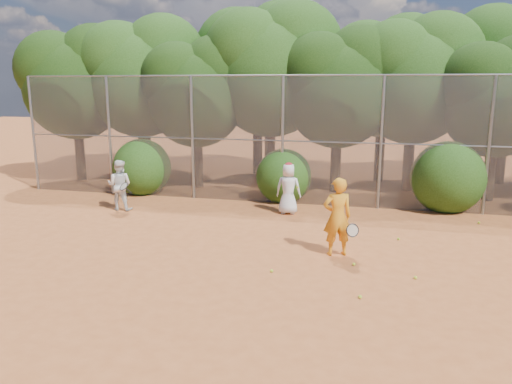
# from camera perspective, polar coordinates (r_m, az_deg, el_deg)

# --- Properties ---
(ground) EXTENTS (80.00, 80.00, 0.00)m
(ground) POSITION_cam_1_polar(r_m,az_deg,el_deg) (10.25, 2.15, -9.23)
(ground) COLOR #AA5526
(ground) RESTS_ON ground
(fence_back) EXTENTS (20.05, 0.09, 4.03)m
(fence_back) POSITION_cam_1_polar(r_m,az_deg,el_deg) (15.57, 6.24, 5.94)
(fence_back) COLOR gray
(fence_back) RESTS_ON ground
(tree_0) EXTENTS (4.38, 3.81, 6.00)m
(tree_0) POSITION_cam_1_polar(r_m,az_deg,el_deg) (20.75, -19.85, 12.08)
(tree_0) COLOR black
(tree_0) RESTS_ON ground
(tree_1) EXTENTS (4.64, 4.03, 6.35)m
(tree_1) POSITION_cam_1_polar(r_m,az_deg,el_deg) (19.95, -12.91, 13.17)
(tree_1) COLOR black
(tree_1) RESTS_ON ground
(tree_2) EXTENTS (3.99, 3.47, 5.47)m
(tree_2) POSITION_cam_1_polar(r_m,az_deg,el_deg) (18.32, -6.68, 11.68)
(tree_2) COLOR black
(tree_2) RESTS_ON ground
(tree_3) EXTENTS (4.89, 4.26, 6.70)m
(tree_3) POSITION_cam_1_polar(r_m,az_deg,el_deg) (18.60, 1.88, 14.27)
(tree_3) COLOR black
(tree_3) RESTS_ON ground
(tree_4) EXTENTS (4.19, 3.64, 5.73)m
(tree_4) POSITION_cam_1_polar(r_m,az_deg,el_deg) (17.64, 9.58, 12.14)
(tree_4) COLOR black
(tree_4) RESTS_ON ground
(tree_5) EXTENTS (4.51, 3.92, 6.17)m
(tree_5) POSITION_cam_1_polar(r_m,az_deg,el_deg) (18.43, 17.78, 12.64)
(tree_5) COLOR black
(tree_5) RESTS_ON ground
(tree_6) EXTENTS (3.86, 3.36, 5.29)m
(tree_6) POSITION_cam_1_polar(r_m,az_deg,el_deg) (17.77, 26.03, 10.15)
(tree_6) COLOR black
(tree_6) RESTS_ON ground
(tree_9) EXTENTS (4.83, 4.20, 6.62)m
(tree_9) POSITION_cam_1_polar(r_m,az_deg,el_deg) (22.46, -12.60, 13.50)
(tree_9) COLOR black
(tree_9) RESTS_ON ground
(tree_10) EXTENTS (5.15, 4.48, 7.06)m
(tree_10) POSITION_cam_1_polar(r_m,az_deg,el_deg) (20.97, 0.41, 14.69)
(tree_10) COLOR black
(tree_10) RESTS_ON ground
(tree_11) EXTENTS (4.64, 4.03, 6.35)m
(tree_11) POSITION_cam_1_polar(r_m,az_deg,el_deg) (19.99, 14.57, 13.09)
(tree_11) COLOR black
(tree_11) RESTS_ON ground
(tree_12) EXTENTS (5.02, 4.37, 6.88)m
(tree_12) POSITION_cam_1_polar(r_m,az_deg,el_deg) (21.13, 27.23, 13.03)
(tree_12) COLOR black
(tree_12) RESTS_ON ground
(bush_0) EXTENTS (2.00, 2.00, 2.00)m
(bush_0) POSITION_cam_1_polar(r_m,az_deg,el_deg) (17.74, -12.91, 3.05)
(bush_0) COLOR #1C3F0F
(bush_0) RESTS_ON ground
(bush_1) EXTENTS (1.80, 1.80, 1.80)m
(bush_1) POSITION_cam_1_polar(r_m,az_deg,el_deg) (16.17, 3.19, 2.10)
(bush_1) COLOR #1C3F0F
(bush_1) RESTS_ON ground
(bush_2) EXTENTS (2.20, 2.20, 2.20)m
(bush_2) POSITION_cam_1_polar(r_m,az_deg,el_deg) (16.01, 21.08, 1.92)
(bush_2) COLOR #1C3F0F
(bush_2) RESTS_ON ground
(player_yellow) EXTENTS (0.88, 0.62, 1.76)m
(player_yellow) POSITION_cam_1_polar(r_m,az_deg,el_deg) (11.17, 9.29, -2.81)
(player_yellow) COLOR orange
(player_yellow) RESTS_ON ground
(player_teen) EXTENTS (0.74, 0.49, 1.53)m
(player_teen) POSITION_cam_1_polar(r_m,az_deg,el_deg) (14.60, 3.72, 0.42)
(player_teen) COLOR silver
(player_teen) RESTS_ON ground
(player_white) EXTENTS (0.88, 0.79, 1.53)m
(player_white) POSITION_cam_1_polar(r_m,az_deg,el_deg) (15.55, -15.32, 0.76)
(player_white) COLOR white
(player_white) RESTS_ON ground
(ball_0) EXTENTS (0.07, 0.07, 0.07)m
(ball_0) POSITION_cam_1_polar(r_m,az_deg,el_deg) (10.82, 11.12, -8.10)
(ball_0) COLOR #B3D126
(ball_0) RESTS_ON ground
(ball_1) EXTENTS (0.07, 0.07, 0.07)m
(ball_1) POSITION_cam_1_polar(r_m,az_deg,el_deg) (12.75, 15.97, -5.18)
(ball_1) COLOR #B3D126
(ball_1) RESTS_ON ground
(ball_2) EXTENTS (0.07, 0.07, 0.07)m
(ball_2) POSITION_cam_1_polar(r_m,az_deg,el_deg) (9.29, 11.81, -11.64)
(ball_2) COLOR #B3D126
(ball_2) RESTS_ON ground
(ball_3) EXTENTS (0.07, 0.07, 0.07)m
(ball_3) POSITION_cam_1_polar(r_m,az_deg,el_deg) (10.41, 17.76, -9.30)
(ball_3) COLOR #B3D126
(ball_3) RESTS_ON ground
(ball_4) EXTENTS (0.07, 0.07, 0.07)m
(ball_4) POSITION_cam_1_polar(r_m,az_deg,el_deg) (10.27, 1.80, -9.00)
(ball_4) COLOR #B3D126
(ball_4) RESTS_ON ground
(ball_5) EXTENTS (0.07, 0.07, 0.07)m
(ball_5) POSITION_cam_1_polar(r_m,az_deg,el_deg) (14.96, 24.13, -3.22)
(ball_5) COLOR #B3D126
(ball_5) RESTS_ON ground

